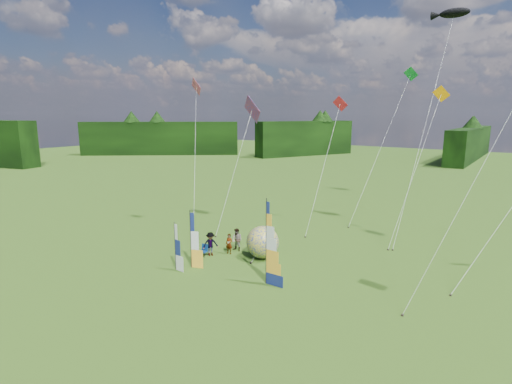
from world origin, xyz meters
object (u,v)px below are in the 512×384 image
Objects in this scene: side_banner_far at (175,247)px; spectator_d at (254,242)px; spectator_c at (211,244)px; spectator_b at (237,240)px; bol_inflatable at (263,242)px; side_banner_left at (191,240)px; feather_banner_main at (266,243)px; camp_chair at (203,251)px; kite_whale at (427,113)px; spectator_a at (229,244)px.

side_banner_far reaches higher than spectator_d.
spectator_b is at bearing 8.97° from spectator_c.
spectator_d is (-1.09, 0.46, -0.33)m from bol_inflatable.
side_banner_left is 2.18× the size of spectator_c.
feather_banner_main reaches higher than spectator_d.
spectator_b is (-5.23, 3.70, -1.76)m from feather_banner_main.
bol_inflatable reaches higher than camp_chair.
bol_inflatable is at bearing 19.90° from camp_chair.
kite_whale is (11.13, 14.96, 9.59)m from spectator_c.
bol_inflatable is 17.79m from kite_whale.
kite_whale reaches higher than spectator_a.
side_banner_far is 0.16× the size of kite_whale.
side_banner_left is 3.88m from spectator_a.
spectator_d reaches higher than camp_chair.
spectator_d is (2.35, 2.34, -0.03)m from spectator_c.
spectator_c is (-3.44, -1.88, -0.30)m from bol_inflatable.
camp_chair is at bearing -142.97° from kite_whale.
spectator_c is (-0.87, -1.12, 0.12)m from spectator_a.
feather_banner_main is at bearing -12.79° from side_banner_left.
bol_inflatable reaches higher than spectator_a.
spectator_b is (0.45, 4.53, -1.08)m from side_banner_left.
side_banner_far is 5.59m from spectator_b.
side_banner_left is 2.22× the size of spectator_b.
spectator_b is at bearing -144.74° from kite_whale.
side_banner_left is at bearing -133.73° from spectator_c.
feather_banner_main is at bearing -123.15° from kite_whale.
side_banner_far is 1.81× the size of spectator_c.
kite_whale is at bearing -115.87° from spectator_d.
spectator_a is 0.86× the size of spectator_c.
side_banner_far is 1.87× the size of spectator_d.
side_banner_far is 6.33m from spectator_d.
feather_banner_main is at bearing -52.56° from bol_inflatable.
bol_inflatable is 0.11× the size of kite_whale.
side_banner_far is 4.76m from spectator_a.
side_banner_far is (-0.57, -0.92, -0.33)m from side_banner_left.
spectator_a is 0.87m from spectator_b.
spectator_b is (1.01, 5.45, -0.74)m from side_banner_far.
kite_whale is at bearing 46.42° from spectator_a.
side_banner_left is at bearing -171.43° from feather_banner_main.
side_banner_far is 6.40m from bol_inflatable.
spectator_c reaches higher than spectator_a.
side_banner_far is at bearing -99.47° from camp_chair.
spectator_b is 1.02× the size of spectator_d.
bol_inflatable is 4.46m from camp_chair.
kite_whale is (4.94, 16.68, 7.85)m from feather_banner_main.
spectator_d is 3.88m from camp_chair.
feather_banner_main is 4.76m from bol_inflatable.
spectator_c is 3.32m from spectator_d.
side_banner_far reaches higher than spectator_c.
side_banner_far is 1.84× the size of spectator_b.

